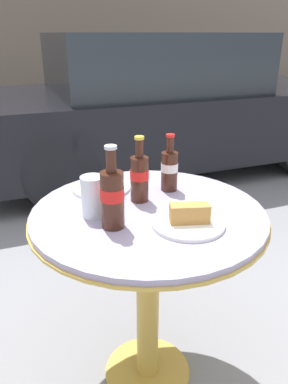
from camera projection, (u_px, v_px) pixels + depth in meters
The scene contains 9 objects.
ground_plane at pixel (147, 372), 1.57m from camera, with size 30.00×30.00×0.00m, color gray.
bistro_table at pixel (148, 249), 1.34m from camera, with size 0.81×0.81×0.76m.
cola_bottle_left at pixel (112, 196), 1.13m from camera, with size 0.07×0.07×0.26m.
cola_bottle_right at pixel (139, 176), 1.31m from camera, with size 0.07×0.07×0.24m.
cola_bottle_center at pixel (169, 169), 1.41m from camera, with size 0.06×0.06×0.22m.
drinking_glass at pixel (93, 198), 1.21m from camera, with size 0.08×0.08×0.14m.
lunch_plate_near at pixel (189, 220), 1.17m from camera, with size 0.23×0.23×0.07m.
lunch_plate_far at pixel (101, 186), 1.44m from camera, with size 0.22×0.22×0.05m.
parked_car at pixel (163, 107), 3.80m from camera, with size 3.83×1.67×1.32m.
Camera 1 is at (-0.43, -1.07, 1.31)m, focal length 35.00 mm.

